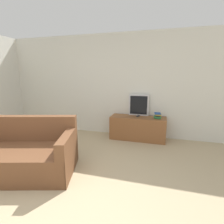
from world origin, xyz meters
TOP-DOWN VIEW (x-y plane):
  - ground_plane at (0.00, 0.00)m, footprint 14.00×14.00m
  - wall_back at (0.00, 3.03)m, footprint 9.00×0.06m
  - tv_stand at (0.67, 2.75)m, footprint 1.34×0.47m
  - television at (0.65, 2.94)m, footprint 0.50×0.09m
  - couch at (-1.10, 0.68)m, footprint 2.16×1.44m
  - book_stack at (1.13, 2.74)m, footprint 0.17×0.22m
  - remote_on_stand at (0.66, 2.78)m, footprint 0.08×0.15m

SIDE VIEW (x-z plane):
  - ground_plane at x=0.00m, z-range 0.00..0.00m
  - tv_stand at x=0.67m, z-range 0.00..0.57m
  - couch at x=-1.10m, z-range -0.15..0.72m
  - remote_on_stand at x=0.66m, z-range 0.57..0.59m
  - book_stack at x=1.13m, z-range 0.57..0.70m
  - television at x=0.65m, z-range 0.57..1.10m
  - wall_back at x=0.00m, z-range 0.00..2.60m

